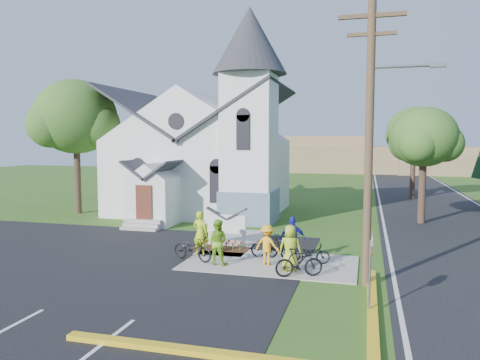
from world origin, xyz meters
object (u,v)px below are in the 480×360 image
(bike_0, at_px, (193,248))
(cyclist_4, at_px, (290,248))
(cyclist_0, at_px, (200,233))
(bike_1, at_px, (282,247))
(cyclist_2, at_px, (293,239))
(bike_2, at_px, (273,247))
(cyclist_3, at_px, (267,245))
(church_sign, at_px, (227,224))
(cyclist_1, at_px, (217,242))
(bike_4, at_px, (310,253))
(utility_pole, at_px, (371,130))
(stop_sign, at_px, (371,254))
(bike_3, at_px, (299,262))

(bike_0, bearing_deg, cyclist_4, -78.66)
(cyclist_0, relative_size, bike_1, 1.10)
(cyclist_2, xyz_separation_m, bike_2, (-0.85, 0.08, -0.41))
(cyclist_3, bearing_deg, bike_2, -78.83)
(church_sign, relative_size, bike_1, 1.24)
(cyclist_1, bearing_deg, bike_0, -11.33)
(bike_1, bearing_deg, bike_4, -91.09)
(cyclist_4, bearing_deg, utility_pole, 160.28)
(church_sign, bearing_deg, bike_2, -37.56)
(church_sign, bearing_deg, bike_4, -30.33)
(cyclist_1, height_order, cyclist_2, cyclist_1)
(utility_pole, relative_size, cyclist_2, 5.42)
(cyclist_4, height_order, bike_4, cyclist_4)
(cyclist_0, height_order, cyclist_4, cyclist_0)
(cyclist_0, bearing_deg, utility_pole, 171.53)
(bike_0, distance_m, cyclist_4, 4.23)
(stop_sign, relative_size, cyclist_0, 1.27)
(bike_1, xyz_separation_m, cyclist_2, (0.45, -0.05, 0.39))
(stop_sign, distance_m, bike_0, 8.35)
(bike_0, height_order, cyclist_3, cyclist_3)
(utility_pole, bearing_deg, bike_4, 136.08)
(cyclist_1, xyz_separation_m, bike_3, (3.43, -0.85, -0.39))
(stop_sign, relative_size, bike_1, 1.39)
(cyclist_1, bearing_deg, bike_1, -145.80)
(bike_0, height_order, cyclist_2, cyclist_2)
(utility_pole, distance_m, bike_1, 6.49)
(bike_1, distance_m, cyclist_4, 1.79)
(cyclist_0, height_order, bike_0, cyclist_0)
(bike_3, bearing_deg, cyclist_4, 10.69)
(cyclist_0, xyz_separation_m, bike_0, (0.00, -0.94, -0.47))
(bike_2, distance_m, cyclist_3, 1.02)
(cyclist_2, height_order, cyclist_4, cyclist_2)
(cyclist_2, relative_size, cyclist_4, 1.03)
(bike_0, height_order, cyclist_4, cyclist_4)
(bike_0, relative_size, cyclist_3, 1.21)
(bike_2, bearing_deg, cyclist_3, -177.55)
(bike_1, bearing_deg, stop_sign, -128.55)
(cyclist_0, distance_m, cyclist_1, 1.72)
(bike_2, xyz_separation_m, bike_4, (1.61, -0.45, -0.08))
(cyclist_3, height_order, cyclist_4, cyclist_4)
(cyclist_3, distance_m, bike_3, 2.02)
(bike_3, height_order, bike_4, bike_3)
(bike_1, bearing_deg, bike_0, 125.26)
(cyclist_4, bearing_deg, cyclist_0, -20.35)
(cyclist_1, distance_m, cyclist_3, 2.03)
(cyclist_0, height_order, bike_3, cyclist_0)
(stop_sign, xyz_separation_m, cyclist_4, (-2.95, 3.66, -0.83))
(bike_0, bearing_deg, cyclist_3, -68.20)
(cyclist_4, bearing_deg, cyclist_1, -5.13)
(utility_pole, relative_size, cyclist_0, 5.11)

